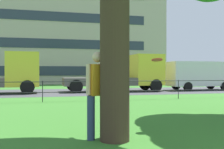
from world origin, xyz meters
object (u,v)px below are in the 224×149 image
at_px(person_thrower, 97,92).
at_px(flatbed_truck_far_left, 128,75).
at_px(frisbee, 157,60).
at_px(flatbed_truck_far_right, 0,75).
at_px(panel_van_right, 199,74).
at_px(apartment_building_background, 13,35).

bearing_deg(person_thrower, flatbed_truck_far_left, 70.11).
height_order(frisbee, flatbed_truck_far_right, flatbed_truck_far_right).
xyz_separation_m(flatbed_truck_far_right, panel_van_right, (14.81, -0.02, 0.05)).
bearing_deg(apartment_building_background, flatbed_truck_far_right, -86.40).
relative_size(panel_van_right, apartment_building_background, 0.13).
height_order(person_thrower, panel_van_right, panel_van_right).
bearing_deg(flatbed_truck_far_right, frisbee, -66.94).
height_order(frisbee, panel_van_right, panel_van_right).
xyz_separation_m(frisbee, flatbed_truck_far_right, (-5.56, 13.05, -0.48)).
height_order(person_thrower, apartment_building_background, apartment_building_background).
height_order(flatbed_truck_far_left, apartment_building_background, apartment_building_background).
distance_m(flatbed_truck_far_left, panel_van_right, 5.88).
height_order(frisbee, flatbed_truck_far_left, flatbed_truck_far_left).
bearing_deg(flatbed_truck_far_right, panel_van_right, -0.07).
distance_m(frisbee, apartment_building_background, 34.85).
relative_size(person_thrower, frisbee, 6.29).
bearing_deg(flatbed_truck_far_left, flatbed_truck_far_right, -179.18).
bearing_deg(flatbed_truck_far_left, panel_van_right, -1.42).
distance_m(person_thrower, flatbed_truck_far_left, 14.76).
xyz_separation_m(flatbed_truck_far_right, flatbed_truck_far_left, (8.93, 0.13, 0.00)).
bearing_deg(panel_van_right, apartment_building_background, 127.80).
height_order(person_thrower, flatbed_truck_far_left, flatbed_truck_far_left).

